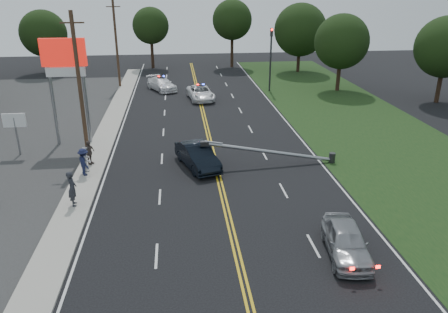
{
  "coord_description": "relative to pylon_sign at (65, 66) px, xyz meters",
  "views": [
    {
      "loc": [
        -2.49,
        -19.14,
        11.61
      ],
      "look_at": [
        0.27,
        5.69,
        1.7
      ],
      "focal_mm": 35.0,
      "sensor_mm": 36.0,
      "label": 1
    }
  ],
  "objects": [
    {
      "name": "waiting_sedan",
      "position": [
        15.42,
        -16.85,
        -5.26
      ],
      "size": [
        2.31,
        4.51,
        1.47
      ],
      "primitive_type": "imported",
      "rotation": [
        0.0,
        0.0,
        -0.14
      ],
      "color": "#94969B",
      "rests_on": "ground"
    },
    {
      "name": "small_sign",
      "position": [
        -3.5,
        -2.0,
        -3.66
      ],
      "size": [
        1.6,
        0.14,
        3.1
      ],
      "color": "gray",
      "rests_on": "ground"
    },
    {
      "name": "crashed_sedan",
      "position": [
        9.26,
        -5.77,
        -5.2
      ],
      "size": [
        3.1,
        5.12,
        1.59
      ],
      "primitive_type": "imported",
      "rotation": [
        0.0,
        0.0,
        0.32
      ],
      "color": "black",
      "rests_on": "ground"
    },
    {
      "name": "tree_6",
      "position": [
        4.75,
        32.59,
        0.01
      ],
      "size": [
        5.18,
        5.18,
        8.62
      ],
      "color": "black",
      "rests_on": "ground"
    },
    {
      "name": "tree_5",
      "position": [
        -9.56,
        30.21,
        -0.65
      ],
      "size": [
        6.22,
        6.22,
        8.46
      ],
      "color": "black",
      "rests_on": "ground"
    },
    {
      "name": "utility_pole_far",
      "position": [
        1.3,
        20.0,
        -0.91
      ],
      "size": [
        1.6,
        0.28,
        10.0
      ],
      "color": "#382619",
      "rests_on": "ground"
    },
    {
      "name": "tree_13",
      "position": [
        35.15,
        8.86,
        -0.31
      ],
      "size": [
        6.13,
        6.13,
        8.76
      ],
      "color": "black",
      "rests_on": "ground"
    },
    {
      "name": "sidewalk",
      "position": [
        2.1,
        -4.0,
        -5.94
      ],
      "size": [
        1.8,
        70.0,
        0.12
      ],
      "primitive_type": "cube",
      "color": "#A7A296",
      "rests_on": "ground"
    },
    {
      "name": "tree_9",
      "position": [
        26.72,
        15.35,
        -0.44
      ],
      "size": [
        6.1,
        6.1,
        8.62
      ],
      "color": "black",
      "rests_on": "ground"
    },
    {
      "name": "emergency_b",
      "position": [
        6.36,
        17.7,
        -5.27
      ],
      "size": [
        4.04,
        5.4,
        1.46
      ],
      "primitive_type": "imported",
      "rotation": [
        0.0,
        0.0,
        0.46
      ],
      "color": "white",
      "rests_on": "ground"
    },
    {
      "name": "tree_8",
      "position": [
        25.28,
        27.31,
        -0.28
      ],
      "size": [
        7.14,
        7.14,
        9.29
      ],
      "color": "black",
      "rests_on": "ground"
    },
    {
      "name": "fallen_streetlight",
      "position": [
        14.69,
        -6.0,
        -5.08
      ],
      "size": [
        9.36,
        0.44,
        1.91
      ],
      "color": "#2D2D30",
      "rests_on": "ground"
    },
    {
      "name": "tree_7",
      "position": [
        16.48,
        32.23,
        0.74
      ],
      "size": [
        5.72,
        5.72,
        9.61
      ],
      "color": "black",
      "rests_on": "ground"
    },
    {
      "name": "bystander_a",
      "position": [
        2.1,
        -10.7,
        -4.87
      ],
      "size": [
        0.64,
        0.83,
        2.02
      ],
      "primitive_type": "imported",
      "rotation": [
        0.0,
        0.0,
        1.8
      ],
      "color": "#26272E",
      "rests_on": "sidewalk"
    },
    {
      "name": "centerline_yellow",
      "position": [
        10.5,
        -4.0,
        -5.99
      ],
      "size": [
        0.36,
        80.0,
        0.0
      ],
      "primitive_type": "cube",
      "color": "gold",
      "rests_on": "ground"
    },
    {
      "name": "grass_verge",
      "position": [
        24.0,
        -4.0,
        -5.99
      ],
      "size": [
        12.0,
        80.0,
        0.01
      ],
      "primitive_type": "cube",
      "color": "black",
      "rests_on": "ground"
    },
    {
      "name": "utility_pole_mid",
      "position": [
        1.3,
        -2.0,
        -0.91
      ],
      "size": [
        1.6,
        0.28,
        10.0
      ],
      "color": "#382619",
      "rests_on": "ground"
    },
    {
      "name": "bystander_d",
      "position": [
        1.96,
        -4.73,
        -5.04
      ],
      "size": [
        0.85,
        1.05,
        1.67
      ],
      "primitive_type": "imported",
      "rotation": [
        0.0,
        0.0,
        1.03
      ],
      "color": "#504440",
      "rests_on": "sidewalk"
    },
    {
      "name": "pylon_sign",
      "position": [
        0.0,
        0.0,
        0.0
      ],
      "size": [
        3.2,
        0.35,
        8.0
      ],
      "color": "gray",
      "rests_on": "ground"
    },
    {
      "name": "emergency_a",
      "position": [
        10.61,
        12.79,
        -5.27
      ],
      "size": [
        3.06,
        5.47,
        1.44
      ],
      "primitive_type": "imported",
      "rotation": [
        0.0,
        0.0,
        0.13
      ],
      "color": "white",
      "rests_on": "ground"
    },
    {
      "name": "ground",
      "position": [
        10.5,
        -14.0,
        -6.0
      ],
      "size": [
        120.0,
        120.0,
        0.0
      ],
      "primitive_type": "plane",
      "color": "black",
      "rests_on": "ground"
    },
    {
      "name": "bystander_c",
      "position": [
        1.96,
        -6.55,
        -4.98
      ],
      "size": [
        1.16,
        1.34,
        1.8
      ],
      "primitive_type": "imported",
      "rotation": [
        0.0,
        0.0,
        2.09
      ],
      "color": "#181D3D",
      "rests_on": "sidewalk"
    },
    {
      "name": "traffic_signal",
      "position": [
        18.8,
        16.0,
        -1.79
      ],
      "size": [
        0.28,
        0.41,
        7.05
      ],
      "color": "#2D2D30",
      "rests_on": "ground"
    },
    {
      "name": "bystander_b",
      "position": [
        2.05,
        -6.2,
        -4.98
      ],
      "size": [
        0.79,
        0.95,
        1.79
      ],
      "primitive_type": "imported",
      "rotation": [
        0.0,
        0.0,
        1.43
      ],
      "color": "#B5B4B9",
      "rests_on": "sidewalk"
    }
  ]
}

